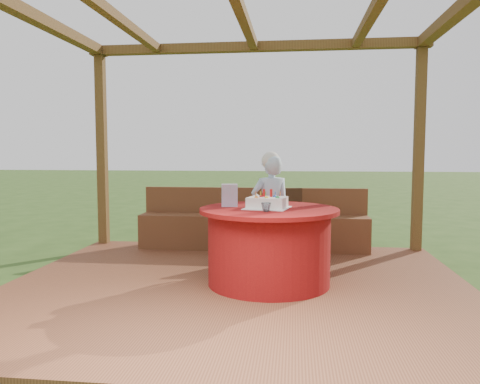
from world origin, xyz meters
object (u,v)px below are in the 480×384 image
Objects in this scene: bench at (253,229)px; chair at (288,220)px; birthday_cake at (267,203)px; table at (269,246)px; drinking_glass at (266,207)px; elderly_woman at (271,207)px; gift_bag at (230,195)px.

chair is at bearing -43.94° from bench.
birthday_cake reaches higher than bench.
table is at bearing -79.56° from bench.
birthday_cake is 0.27m from drinking_glass.
drinking_glass is at bearing -92.74° from table.
elderly_woman is 0.84m from birthday_cake.
chair is at bearing 82.31° from table.
chair is 3.75× the size of gift_bag.
table is (0.30, -1.64, 0.11)m from bench.
gift_bag is 2.47× the size of drinking_glass.
birthday_cake is at bearing 91.01° from drinking_glass.
elderly_woman reaches higher than gift_bag.
gift_bag is (-0.40, 0.09, 0.48)m from table.
birthday_cake is 0.40m from gift_bag.
elderly_woman is at bearing 90.70° from birthday_cake.
drinking_glass is (0.38, -0.36, -0.07)m from gift_bag.
bench is 3.59× the size of chair.
elderly_woman reaches higher than chair.
drinking_glass is at bearing -88.99° from birthday_cake.
bench is at bearing 76.63° from gift_bag.
chair is 0.46m from elderly_woman.
chair is at bearing 83.22° from drinking_glass.
bench is 6.35× the size of birthday_cake.
birthday_cake reaches higher than table.
bench is 33.28× the size of drinking_glass.
elderly_woman reaches higher than birthday_cake.
elderly_woman reaches higher than table.
birthday_cake is at bearing -23.94° from gift_bag.
bench is at bearing 108.60° from elderly_woman.
chair reaches higher than drinking_glass.
gift_bag reaches higher than chair.
bench is 13.47× the size of gift_bag.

